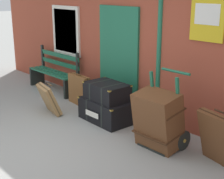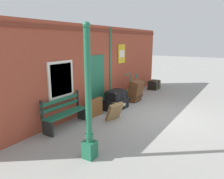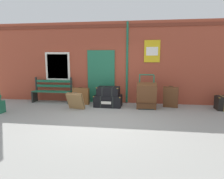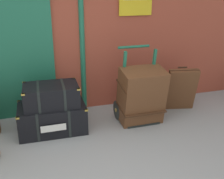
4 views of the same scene
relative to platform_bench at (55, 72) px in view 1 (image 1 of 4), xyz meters
name	(u,v)px [view 1 (image 1 of 4)]	position (x,y,z in m)	size (l,w,h in m)	color
ground_plane	(29,152)	(2.55, -2.16, -0.44)	(60.00, 60.00, 0.00)	gray
brick_facade	(144,34)	(2.52, 0.44, 1.15)	(10.40, 0.35, 3.20)	#9E422D
platform_bench	(55,72)	(0.00, 0.00, 0.00)	(1.60, 0.43, 1.01)	#1E6647
steamer_trunk_base	(107,110)	(2.38, -0.39, -0.23)	(1.03, 0.70, 0.43)	black
steamer_trunk_middle	(107,92)	(2.39, -0.40, 0.14)	(0.84, 0.59, 0.33)	black
porters_trolley	(165,129)	(3.78, -0.40, -0.17)	(0.71, 0.56, 1.21)	black
large_brown_trunk	(158,120)	(3.78, -0.57, 0.03)	(0.70, 0.58, 0.94)	brown
suitcase_slate	(49,99)	(1.31, -1.00, -0.14)	(0.65, 0.46, 0.61)	olive
suitcase_umber	(216,138)	(4.65, -0.33, -0.05)	(0.57, 0.42, 0.81)	brown
suitcase_beige	(79,90)	(1.27, -0.22, -0.12)	(0.66, 0.19, 0.68)	brown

